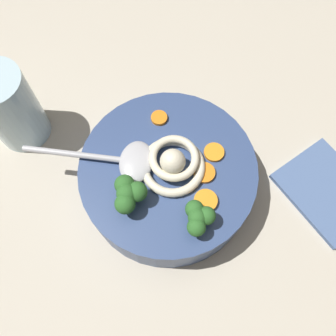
{
  "coord_description": "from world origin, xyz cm",
  "views": [
    {
      "loc": [
        -18.51,
        2.87,
        53.59
      ],
      "look_at": [
        -0.53,
        -1.9,
        10.05
      ],
      "focal_mm": 38.86,
      "sensor_mm": 36.0,
      "label": 1
    }
  ],
  "objects_px": {
    "soup_spoon": "(126,160)",
    "drinking_glass": "(10,108)",
    "soup_bowl": "(168,177)",
    "folded_napkin": "(327,191)",
    "noodle_pile": "(173,163)"
  },
  "relations": [
    {
      "from": "noodle_pile",
      "to": "drinking_glass",
      "type": "xyz_separation_m",
      "value": [
        0.15,
        0.2,
        -0.02
      ]
    },
    {
      "from": "soup_bowl",
      "to": "soup_spoon",
      "type": "xyz_separation_m",
      "value": [
        0.02,
        0.05,
        0.04
      ]
    },
    {
      "from": "soup_spoon",
      "to": "drinking_glass",
      "type": "relative_size",
      "value": 1.34
    },
    {
      "from": "soup_bowl",
      "to": "drinking_glass",
      "type": "relative_size",
      "value": 1.84
    },
    {
      "from": "noodle_pile",
      "to": "soup_spoon",
      "type": "xyz_separation_m",
      "value": [
        0.02,
        0.06,
        -0.0
      ]
    },
    {
      "from": "noodle_pile",
      "to": "soup_spoon",
      "type": "bearing_deg",
      "value": 69.92
    },
    {
      "from": "soup_bowl",
      "to": "noodle_pile",
      "type": "distance_m",
      "value": 0.04
    },
    {
      "from": "soup_spoon",
      "to": "drinking_glass",
      "type": "xyz_separation_m",
      "value": [
        0.13,
        0.14,
        -0.01
      ]
    },
    {
      "from": "soup_bowl",
      "to": "folded_napkin",
      "type": "relative_size",
      "value": 1.78
    },
    {
      "from": "drinking_glass",
      "to": "folded_napkin",
      "type": "bearing_deg",
      "value": -117.59
    },
    {
      "from": "drinking_glass",
      "to": "folded_napkin",
      "type": "xyz_separation_m",
      "value": [
        -0.22,
        -0.41,
        -0.06
      ]
    },
    {
      "from": "folded_napkin",
      "to": "drinking_glass",
      "type": "bearing_deg",
      "value": 62.41
    },
    {
      "from": "soup_bowl",
      "to": "folded_napkin",
      "type": "distance_m",
      "value": 0.23
    },
    {
      "from": "noodle_pile",
      "to": "folded_napkin",
      "type": "xyz_separation_m",
      "value": [
        -0.07,
        -0.22,
        -0.08
      ]
    },
    {
      "from": "soup_bowl",
      "to": "drinking_glass",
      "type": "distance_m",
      "value": 0.24
    }
  ]
}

